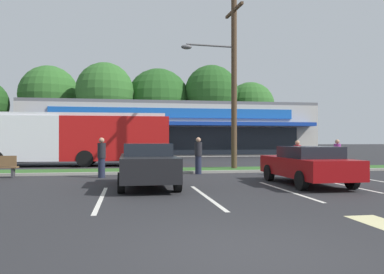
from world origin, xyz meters
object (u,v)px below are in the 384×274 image
(car_0, at_px, (307,165))
(pedestrian_mid, at_px, (102,158))
(pedestrian_by_pole, at_px, (198,156))
(pedestrian_far, at_px, (337,156))
(city_bus, at_px, (73,138))
(car_3, at_px, (147,164))
(utility_pole, at_px, (231,78))
(pedestrian_near_bench, at_px, (297,158))

(car_0, distance_m, pedestrian_mid, 8.45)
(pedestrian_by_pole, relative_size, pedestrian_far, 1.06)
(city_bus, height_order, car_3, city_bus)
(car_3, distance_m, pedestrian_far, 10.67)
(city_bus, xyz_separation_m, pedestrian_by_pole, (6.66, -6.74, -0.89))
(car_0, xyz_separation_m, car_3, (-5.72, 0.31, 0.05))
(car_0, xyz_separation_m, pedestrian_mid, (-7.50, 3.91, 0.13))
(utility_pole, xyz_separation_m, car_3, (-4.74, -6.36, -4.11))
(city_bus, bearing_deg, pedestrian_near_bench, 144.20)
(car_0, relative_size, pedestrian_mid, 2.67)
(pedestrian_mid, bearing_deg, pedestrian_far, 136.89)
(utility_pole, height_order, pedestrian_by_pole, utility_pole)
(utility_pole, distance_m, pedestrian_near_bench, 5.74)
(car_0, relative_size, pedestrian_far, 2.80)
(city_bus, distance_m, pedestrian_far, 15.38)
(pedestrian_by_pole, bearing_deg, pedestrian_near_bench, -142.00)
(car_3, relative_size, pedestrian_mid, 2.55)
(city_bus, relative_size, pedestrian_by_pole, 6.80)
(city_bus, xyz_separation_m, car_3, (4.03, -11.32, -0.98))
(city_bus, xyz_separation_m, car_0, (9.75, -11.64, -1.03))
(pedestrian_by_pole, distance_m, pedestrian_far, 7.07)
(utility_pole, xyz_separation_m, pedestrian_near_bench, (2.13, -3.41, -4.09))
(car_0, xyz_separation_m, pedestrian_far, (3.98, 4.76, 0.09))
(city_bus, distance_m, pedestrian_mid, 8.10)
(car_3, relative_size, pedestrian_near_bench, 2.75)
(pedestrian_mid, relative_size, pedestrian_far, 1.05)
(pedestrian_near_bench, height_order, pedestrian_far, pedestrian_far)
(pedestrian_near_bench, relative_size, pedestrian_by_pole, 0.92)
(utility_pole, bearing_deg, pedestrian_far, -21.19)
(car_0, relative_size, pedestrian_by_pole, 2.64)
(city_bus, height_order, pedestrian_mid, city_bus)
(car_3, bearing_deg, pedestrian_mid, -153.69)
(utility_pole, bearing_deg, pedestrian_mid, -156.96)
(pedestrian_by_pole, xyz_separation_m, pedestrian_far, (7.07, -0.14, -0.05))
(car_3, distance_m, pedestrian_near_bench, 7.48)
(utility_pole, xyz_separation_m, pedestrian_far, (4.96, -1.92, -4.07))
(car_3, bearing_deg, pedestrian_near_bench, 113.26)
(car_3, relative_size, pedestrian_by_pole, 2.52)
(utility_pole, xyz_separation_m, pedestrian_mid, (-6.52, -2.77, -4.03))
(utility_pole, xyz_separation_m, city_bus, (-8.77, 4.96, -3.13))
(car_3, xyz_separation_m, pedestrian_far, (9.70, 4.44, 0.04))
(pedestrian_near_bench, xyz_separation_m, pedestrian_mid, (-8.65, 0.64, 0.06))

